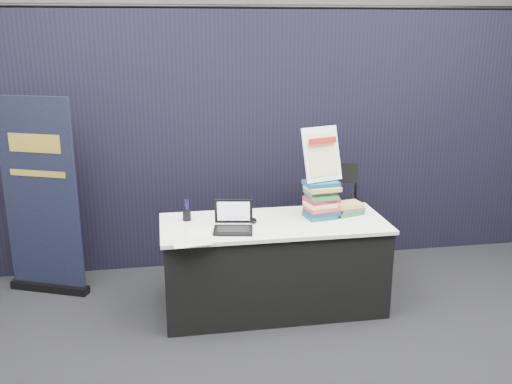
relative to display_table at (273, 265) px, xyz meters
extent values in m
plane|color=black|center=(0.00, -0.55, -0.38)|extent=(8.00, 8.00, 0.00)
cube|color=beige|center=(0.00, 3.45, 1.37)|extent=(8.00, 0.02, 3.50)
cube|color=black|center=(0.00, 1.05, 0.82)|extent=(6.00, 0.08, 2.40)
cube|color=black|center=(0.00, 0.00, -0.02)|extent=(1.76, 0.71, 0.72)
cube|color=silver|center=(0.00, 0.00, 0.36)|extent=(1.80, 0.75, 0.03)
cube|color=black|center=(-0.35, -0.17, 0.38)|extent=(0.33, 0.26, 0.02)
cube|color=black|center=(-0.35, -0.07, 0.50)|extent=(0.30, 0.10, 0.21)
cube|color=silver|center=(-0.35, -0.08, 0.50)|extent=(0.25, 0.08, 0.16)
ellipsoid|color=black|center=(-0.17, 0.02, 0.39)|extent=(0.07, 0.10, 0.03)
cube|color=silver|center=(-0.68, -0.33, 0.38)|extent=(0.30, 0.24, 0.00)
cube|color=silver|center=(-0.60, -0.19, 0.38)|extent=(0.35, 0.31, 0.00)
cube|color=white|center=(-0.53, -0.16, 0.38)|extent=(0.33, 0.25, 0.00)
cylinder|color=black|center=(-0.68, 0.15, 0.42)|extent=(0.08, 0.08, 0.09)
cube|color=#155252|center=(0.40, 0.05, 0.39)|extent=(0.28, 0.23, 0.03)
cube|color=navy|center=(0.40, 0.05, 0.42)|extent=(0.28, 0.23, 0.03)
cube|color=#DB4D1E|center=(0.40, 0.05, 0.46)|extent=(0.28, 0.23, 0.03)
cube|color=beige|center=(0.40, 0.05, 0.49)|extent=(0.28, 0.23, 0.03)
cube|color=maroon|center=(0.40, 0.05, 0.52)|extent=(0.28, 0.23, 0.03)
cube|color=#207B36|center=(0.40, 0.05, 0.56)|extent=(0.28, 0.23, 0.03)
cube|color=#4D4C51|center=(0.40, 0.05, 0.59)|extent=(0.28, 0.23, 0.03)
cube|color=tan|center=(0.40, 0.05, 0.63)|extent=(0.28, 0.23, 0.03)
cube|color=navy|center=(0.40, 0.05, 0.66)|extent=(0.28, 0.23, 0.03)
cube|color=#207B36|center=(0.64, 0.09, 0.39)|extent=(0.26, 0.22, 0.03)
cube|color=#4D4C51|center=(0.64, 0.09, 0.42)|extent=(0.26, 0.22, 0.03)
cube|color=tan|center=(0.64, 0.09, 0.46)|extent=(0.26, 0.22, 0.03)
cube|color=black|center=(0.40, 0.04, 0.69)|extent=(0.21, 0.08, 0.02)
cylinder|color=black|center=(0.32, 0.12, 0.82)|extent=(0.04, 0.11, 0.32)
cylinder|color=black|center=(0.49, 0.12, 0.82)|extent=(0.04, 0.11, 0.32)
cube|color=white|center=(0.40, 0.08, 0.89)|extent=(0.35, 0.22, 0.43)
cube|color=#FAEA9C|center=(0.40, 0.08, 0.89)|extent=(0.28, 0.17, 0.34)
cube|color=maroon|center=(0.40, 0.07, 1.00)|extent=(0.25, 0.10, 0.05)
cube|color=black|center=(-1.89, 0.63, -0.34)|extent=(0.71, 0.37, 0.07)
cube|color=black|center=(-1.89, 0.65, 0.48)|extent=(0.64, 0.29, 1.71)
cube|color=#B49538|center=(-1.89, 0.63, 0.95)|extent=(0.44, 0.19, 0.15)
cube|color=#B49538|center=(-1.89, 0.63, 0.70)|extent=(0.48, 0.20, 0.05)
cylinder|color=black|center=(0.45, 0.18, -0.12)|extent=(0.02, 0.02, 0.51)
cylinder|color=black|center=(0.90, 0.18, -0.12)|extent=(0.02, 0.02, 0.51)
cylinder|color=black|center=(0.45, 0.64, -0.12)|extent=(0.02, 0.02, 0.51)
cylinder|color=black|center=(0.90, 0.64, -0.12)|extent=(0.02, 0.02, 0.51)
cube|color=black|center=(0.67, 0.41, 0.16)|extent=(0.59, 0.59, 0.05)
cube|color=black|center=(0.67, 0.64, 0.59)|extent=(0.45, 0.15, 0.18)
camera|label=1|loc=(-0.86, -4.21, 1.87)|focal=40.00mm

